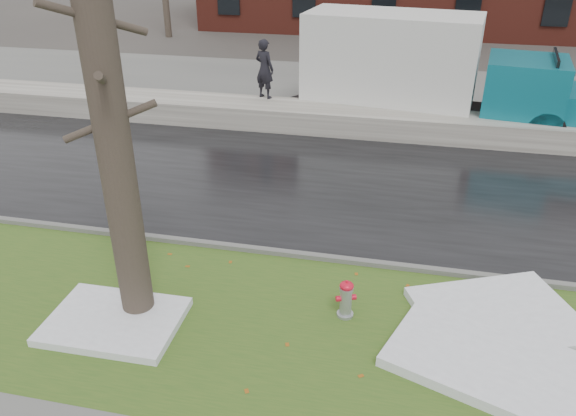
% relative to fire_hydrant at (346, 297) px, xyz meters
% --- Properties ---
extents(ground, '(120.00, 120.00, 0.00)m').
position_rel_fire_hydrant_xyz_m(ground, '(-0.86, 0.67, -0.43)').
color(ground, '#47423D').
rests_on(ground, ground).
extents(verge, '(60.00, 4.50, 0.04)m').
position_rel_fire_hydrant_xyz_m(verge, '(-0.86, -0.58, -0.41)').
color(verge, '#31531B').
rests_on(verge, ground).
extents(road, '(60.00, 7.00, 0.03)m').
position_rel_fire_hydrant_xyz_m(road, '(-0.86, 5.17, -0.41)').
color(road, black).
rests_on(road, ground).
extents(parking_lot, '(60.00, 9.00, 0.03)m').
position_rel_fire_hydrant_xyz_m(parking_lot, '(-0.86, 13.67, -0.41)').
color(parking_lot, slate).
rests_on(parking_lot, ground).
extents(curb, '(60.00, 0.15, 0.14)m').
position_rel_fire_hydrant_xyz_m(curb, '(-0.86, 1.67, -0.36)').
color(curb, slate).
rests_on(curb, ground).
extents(snowbank, '(60.00, 1.60, 0.75)m').
position_rel_fire_hydrant_xyz_m(snowbank, '(-0.86, 9.37, -0.05)').
color(snowbank, beige).
rests_on(snowbank, ground).
extents(fire_hydrant, '(0.36, 0.34, 0.73)m').
position_rel_fire_hydrant_xyz_m(fire_hydrant, '(0.00, 0.00, 0.00)').
color(fire_hydrant, '#9A9EA2').
rests_on(fire_hydrant, verge).
extents(tree, '(1.35, 1.55, 6.76)m').
position_rel_fire_hydrant_xyz_m(tree, '(-3.53, -0.66, 3.02)').
color(tree, brown).
rests_on(tree, verge).
extents(box_truck, '(10.51, 3.51, 3.47)m').
position_rel_fire_hydrant_xyz_m(box_truck, '(1.13, 10.69, 1.41)').
color(box_truck, black).
rests_on(box_truck, ground).
extents(worker, '(0.83, 0.71, 1.92)m').
position_rel_fire_hydrant_xyz_m(worker, '(-3.97, 9.97, 1.28)').
color(worker, black).
rests_on(worker, snowbank).
extents(snow_patch_near, '(3.19, 2.88, 0.16)m').
position_rel_fire_hydrant_xyz_m(snow_patch_near, '(2.57, 0.43, -0.31)').
color(snow_patch_near, white).
rests_on(snow_patch_near, verge).
extents(snow_patch_far, '(2.22, 1.63, 0.14)m').
position_rel_fire_hydrant_xyz_m(snow_patch_far, '(-3.78, -1.07, -0.32)').
color(snow_patch_far, white).
rests_on(snow_patch_far, verge).
extents(snow_patch_side, '(3.25, 2.66, 0.18)m').
position_rel_fire_hydrant_xyz_m(snow_patch_side, '(2.24, -0.76, -0.30)').
color(snow_patch_side, white).
rests_on(snow_patch_side, verge).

